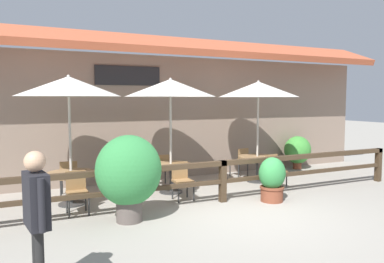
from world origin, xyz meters
TOP-DOWN VIEW (x-y plane):
  - ground_plane at (0.00, 0.00)m, footprint 60.00×60.00m
  - building_facade at (-0.00, 4.10)m, footprint 14.28×1.49m
  - patio_railing at (0.00, 1.05)m, footprint 10.40×0.14m
  - patio_umbrella_near at (-3.16, 2.29)m, footprint 2.26×2.26m
  - dining_table_near at (-3.16, 2.29)m, footprint 1.06×1.06m
  - chair_near_streetside at (-3.15, 1.54)m, footprint 0.42×0.42m
  - chair_near_wallside at (-3.11, 3.05)m, footprint 0.49×0.49m
  - patio_umbrella_middle at (-0.74, 2.37)m, footprint 2.26×2.26m
  - dining_table_middle at (-0.74, 2.37)m, footprint 1.06×1.06m
  - chair_middle_streetside at (-0.76, 1.63)m, footprint 0.42×0.42m
  - chair_middle_wallside at (-0.69, 3.10)m, footprint 0.44×0.44m
  - patio_umbrella_far at (1.96, 2.49)m, footprint 2.26×2.26m
  - dining_table_far at (1.96, 2.49)m, footprint 1.06×1.06m
  - chair_far_streetside at (1.94, 1.67)m, footprint 0.46×0.46m
  - chair_far_wallside at (1.92, 3.31)m, footprint 0.49×0.49m
  - potted_plant_broad_leaf at (1.05, 0.61)m, footprint 0.63×0.57m
  - potted_plant_tall_tropical at (-2.31, 0.61)m, footprint 1.26×1.14m
  - potted_plant_corner_fern at (4.34, 3.55)m, footprint 0.92×0.83m
  - pedestrian at (-4.04, -1.73)m, footprint 0.28×0.61m

SIDE VIEW (x-z plane):
  - ground_plane at x=0.00m, z-range 0.00..0.00m
  - chair_near_streetside at x=-3.15m, z-range 0.06..0.93m
  - chair_near_wallside at x=-3.11m, z-range 0.06..0.93m
  - chair_middle_streetside at x=-0.76m, z-range 0.06..0.93m
  - chair_middle_wallside at x=-0.69m, z-range 0.06..0.93m
  - chair_far_streetside at x=1.94m, z-range 0.06..0.93m
  - chair_far_wallside at x=1.92m, z-range 0.06..0.93m
  - potted_plant_broad_leaf at x=1.05m, z-range 0.02..1.03m
  - dining_table_near at x=-3.16m, z-range 0.22..0.95m
  - dining_table_middle at x=-0.74m, z-range 0.22..0.95m
  - dining_table_far at x=1.96m, z-range 0.22..0.95m
  - potted_plant_corner_fern at x=4.34m, z-range 0.07..1.19m
  - patio_railing at x=0.00m, z-range 0.22..1.17m
  - potted_plant_tall_tropical at x=-2.31m, z-range 0.12..1.78m
  - pedestrian at x=-4.04m, z-range 0.25..2.01m
  - building_facade at x=0.00m, z-range 0.05..4.28m
  - patio_umbrella_near at x=-3.16m, z-range 1.18..4.06m
  - patio_umbrella_middle at x=-0.74m, z-range 1.18..4.06m
  - patio_umbrella_far at x=1.96m, z-range 1.18..4.06m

